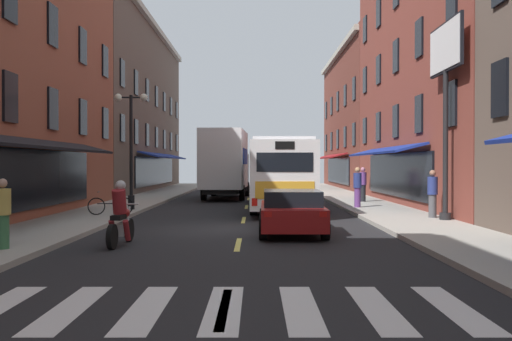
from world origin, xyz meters
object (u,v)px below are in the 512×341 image
at_px(sedan_near, 238,182).
at_px(pedestrian_near, 4,212).
at_px(billboard_sign, 448,67).
at_px(pedestrian_far, 435,193).
at_px(box_truck, 228,164).
at_px(street_lamp_twin, 134,145).
at_px(pedestrian_mid, 365,184).
at_px(transit_bus, 282,173).
at_px(bicycle_near, 113,205).
at_px(motorcycle_rider, 123,218).
at_px(pedestrian_rear, 360,186).
at_px(sedan_mid, 294,211).

distance_m(sedan_near, pedestrian_near, 30.99).
height_order(billboard_sign, pedestrian_far, billboard_sign).
height_order(box_truck, pedestrian_near, box_truck).
xyz_separation_m(box_truck, street_lamp_twin, (-3.54, -9.92, 0.80)).
bearing_deg(pedestrian_mid, box_truck, -155.67).
xyz_separation_m(transit_bus, bicycle_near, (-6.68, -5.13, -1.14)).
relative_size(billboard_sign, bicycle_near, 4.03).
distance_m(box_truck, pedestrian_mid, 8.84).
height_order(transit_bus, bicycle_near, transit_bus).
distance_m(motorcycle_rider, pedestrian_mid, 17.60).
height_order(billboard_sign, bicycle_near, billboard_sign).
height_order(sedan_near, pedestrian_rear, pedestrian_rear).
bearing_deg(pedestrian_mid, street_lamp_twin, -97.47).
xyz_separation_m(motorcycle_rider, street_lamp_twin, (-1.92, 9.98, 2.18)).
distance_m(motorcycle_rider, pedestrian_far, 11.60).
xyz_separation_m(billboard_sign, bicycle_near, (-12.14, 1.94, -4.93)).
bearing_deg(billboard_sign, street_lamp_twin, 158.93).
bearing_deg(sedan_near, pedestrian_far, -70.99).
distance_m(bicycle_near, pedestrian_near, 8.84).
distance_m(billboard_sign, pedestrian_far, 4.48).
relative_size(transit_bus, pedestrian_far, 7.26).
bearing_deg(pedestrian_far, pedestrian_mid, -79.25).
distance_m(sedan_mid, motorcycle_rider, 5.13).
bearing_deg(transit_bus, pedestrian_near, -116.36).
bearing_deg(motorcycle_rider, sedan_mid, 28.76).
relative_size(billboard_sign, motorcycle_rider, 3.31).
distance_m(pedestrian_mid, pedestrian_rear, 4.06).
distance_m(box_truck, pedestrian_far, 16.03).
distance_m(bicycle_near, pedestrian_far, 12.01).
distance_m(transit_bus, sedan_mid, 10.03).
distance_m(transit_bus, pedestrian_near, 15.58).
relative_size(sedan_near, pedestrian_far, 2.48).
relative_size(box_truck, sedan_mid, 1.93).
bearing_deg(sedan_mid, pedestrian_far, 34.73).
bearing_deg(transit_bus, pedestrian_rear, -20.04).
relative_size(box_truck, bicycle_near, 4.87).
bearing_deg(bicycle_near, pedestrian_rear, 20.95).
height_order(pedestrian_near, pedestrian_far, pedestrian_far).
bearing_deg(transit_bus, billboard_sign, -52.30).
relative_size(pedestrian_far, street_lamp_twin, 0.35).
height_order(pedestrian_near, street_lamp_twin, street_lamp_twin).
bearing_deg(bicycle_near, pedestrian_far, -5.53).
relative_size(sedan_mid, pedestrian_far, 2.50).
height_order(sedan_near, motorcycle_rider, motorcycle_rider).
bearing_deg(pedestrian_mid, pedestrian_far, -27.42).
bearing_deg(motorcycle_rider, bicycle_near, 106.15).
relative_size(box_truck, pedestrian_near, 5.18).
xyz_separation_m(bicycle_near, street_lamp_twin, (0.20, 2.66, 2.39)).
bearing_deg(box_truck, sedan_near, 88.37).
xyz_separation_m(transit_bus, sedan_mid, (-0.07, -9.98, -0.97)).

